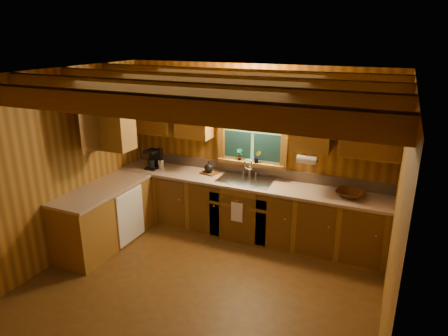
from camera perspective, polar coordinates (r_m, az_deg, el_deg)
room at (r=4.54m, az=-4.10°, el=-3.56°), size 4.20×4.20×4.20m
ceiling_beams at (r=4.23m, az=-4.48°, el=11.52°), size 4.20×2.54×0.18m
base_cabinets at (r=6.14m, az=-2.40°, el=-6.22°), size 4.20×2.22×0.86m
countertop at (r=5.96m, az=-2.31°, el=-2.30°), size 4.20×2.24×0.04m
backsplash at (r=6.27m, az=4.02°, el=-0.29°), size 4.20×0.02×0.16m
dishwasher_panel at (r=6.15m, az=-13.18°, el=-6.68°), size 0.02×0.60×0.80m
upper_cabinets at (r=5.84m, az=-2.61°, el=7.08°), size 4.19×1.77×0.78m
window at (r=6.09m, az=4.08°, el=4.54°), size 1.12×0.08×1.00m
window_sill at (r=6.17m, az=3.84°, el=0.76°), size 1.06×0.14×0.04m
wall_sconce at (r=5.86m, az=3.81°, el=10.31°), size 0.45×0.21×0.17m
paper_towel_roll at (r=5.58m, az=11.75°, el=1.17°), size 0.27×0.11×0.11m
dish_towel at (r=5.90m, az=1.84°, el=-6.32°), size 0.18×0.01×0.30m
sink at (r=6.06m, az=3.07°, el=-2.20°), size 0.82×0.48×0.43m
coffee_maker at (r=6.64m, az=-10.08°, el=1.28°), size 0.18×0.23×0.32m
utensil_crock at (r=6.64m, az=-9.03°, el=0.68°), size 0.13×0.13×0.35m
cutting_board at (r=6.33m, az=-2.17°, el=-0.72°), size 0.27×0.21×0.02m
teakettle at (r=6.30m, az=-2.18°, el=-0.01°), size 0.14×0.14×0.18m
wicker_basket at (r=5.70m, az=17.52°, el=-3.52°), size 0.43×0.43×0.09m
potted_plant_left at (r=6.19m, az=2.23°, el=1.96°), size 0.11×0.08×0.19m
potted_plant_right at (r=6.08m, az=4.77°, el=1.61°), size 0.13×0.12×0.19m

